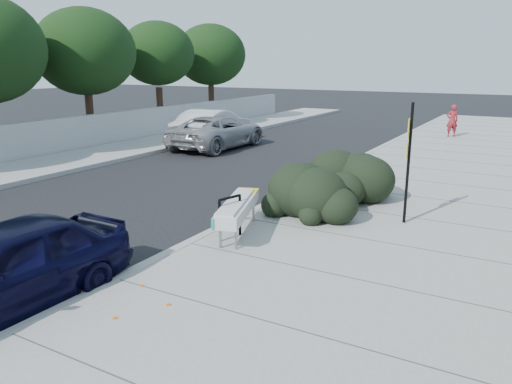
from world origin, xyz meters
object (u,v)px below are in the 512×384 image
bench (238,208)px  sedan_navy (1,269)px  wagon_silver (213,126)px  bike_rack (230,213)px  pedestrian (452,121)px  sign_post (408,156)px  suv_silver (218,132)px

bench → sedan_navy: sedan_navy is taller
sedan_navy → wagon_silver: size_ratio=0.84×
bike_rack → pedestrian: (1.53, 17.97, 0.25)m
sign_post → wagon_silver: sign_post is taller
bench → wagon_silver: 13.39m
sedan_navy → pedestrian: bearing=83.5°
sign_post → wagon_silver: 13.66m
pedestrian → wagon_silver: bearing=6.5°
wagon_silver → pedestrian: pedestrian is taller
wagon_silver → pedestrian: (9.54, 6.92, 0.13)m
bike_rack → bench: bearing=105.9°
bench → sign_post: bearing=22.1°
pedestrian → bike_rack: bearing=55.7°
bike_rack → pedestrian: pedestrian is taller
bench → pedestrian: size_ratio=1.54×
sign_post → suv_silver: sign_post is taller
sign_post → bench: bearing=-148.5°
sign_post → suv_silver: size_ratio=0.52×
bench → sedan_navy: (-1.40, -4.47, -0.02)m
bench → suv_silver: 12.15m
sign_post → pedestrian: bearing=85.3°
wagon_silver → suv_silver: bearing=128.6°
bench → pedestrian: 17.72m
sign_post → wagon_silver: (-10.89, 8.20, -0.88)m
sedan_navy → pedestrian: 22.32m
wagon_silver → bench: bearing=121.4°
sedan_navy → suv_silver: 15.42m
sedan_navy → suv_silver: size_ratio=0.79×
wagon_silver → pedestrian: 11.79m
wagon_silver → pedestrian: size_ratio=3.13×
sedan_navy → suv_silver: (-5.74, 14.31, 0.02)m
pedestrian → suv_silver: bearing=12.6°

